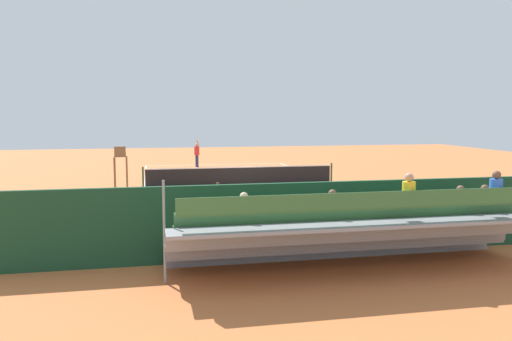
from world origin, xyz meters
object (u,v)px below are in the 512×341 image
tennis_ball_near (198,173)px  tennis_ball_far (206,167)px  bleacher_stand (359,230)px  line_judge (216,216)px  umpire_chair (120,163)px  tennis_player (197,153)px  tennis_net (241,175)px  courtside_bench (376,226)px  equipment_bag (307,243)px  tennis_racket (184,167)px

tennis_ball_near → tennis_ball_far: size_ratio=1.00×
bleacher_stand → line_judge: size_ratio=4.70×
umpire_chair → tennis_ball_near: size_ratio=32.42×
tennis_player → tennis_ball_far: tennis_player is taller
tennis_net → tennis_ball_far: (0.87, -9.00, -0.47)m
umpire_chair → courtside_bench: umpire_chair is taller
tennis_ball_near → line_judge: 19.04m
courtside_bench → equipment_bag: size_ratio=2.00×
tennis_net → bleacher_stand: size_ratio=1.14×
courtside_bench → tennis_net: bearing=-83.0°
line_judge → tennis_player: bearing=-94.0°
umpire_chair → tennis_ball_far: (-5.33, -9.05, -1.28)m
tennis_player → tennis_ball_near: bearing=85.2°
tennis_net → line_judge: (3.02, 13.17, 0.51)m
bleacher_stand → tennis_ball_near: 21.29m
umpire_chair → line_judge: bearing=103.6°
tennis_player → umpire_chair: bearing=63.6°
bleacher_stand → equipment_bag: 2.24m
tennis_net → tennis_ball_far: 9.06m
tennis_racket → tennis_ball_near: bearing=100.3°
bleacher_stand → tennis_ball_far: bearing=-87.5°
equipment_bag → tennis_ball_near: size_ratio=13.64×
tennis_net → bleacher_stand: 15.39m
bleacher_stand → tennis_ball_far: 24.42m
courtside_bench → equipment_bag: courtside_bench is taller
tennis_ball_far → tennis_racket: bearing=-9.7°
tennis_racket → tennis_ball_far: tennis_ball_far is taller
tennis_player → tennis_racket: size_ratio=3.33×
tennis_player → bleacher_stand: bearing=93.8°
tennis_player → tennis_ball_far: 1.25m
tennis_ball_near → line_judge: size_ratio=0.03×
tennis_player → line_judge: bearing=86.0°
tennis_net → courtside_bench: bearing=97.0°
umpire_chair → equipment_bag: bearing=113.2°
tennis_net → tennis_player: 9.63m
tennis_net → courtside_bench: tennis_net is taller
tennis_player → equipment_bag: bearing=92.4°
tennis_net → tennis_player: tennis_player is taller
umpire_chair → tennis_racket: size_ratio=3.70×
bleacher_stand → tennis_net: bearing=-89.2°
courtside_bench → line_judge: (4.66, -0.10, 0.46)m
tennis_ball_near → tennis_ball_far: (-0.89, -3.20, 0.00)m
tennis_ball_far → courtside_bench: bearing=96.4°
tennis_player → tennis_ball_far: bearing=138.5°
tennis_ball_near → umpire_chair: bearing=52.8°
tennis_net → equipment_bag: bearing=87.9°
tennis_ball_far → bleacher_stand: bearing=92.5°
courtside_bench → line_judge: line_judge is taller
tennis_player → tennis_racket: (0.94, 0.25, -1.00)m
umpire_chair → courtside_bench: 15.39m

